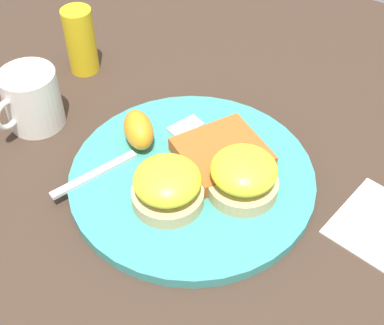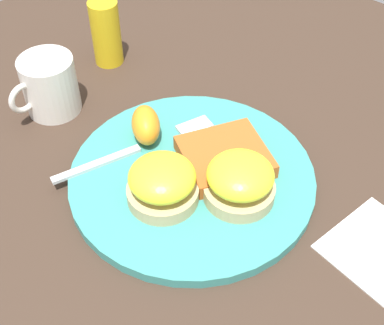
{
  "view_description": "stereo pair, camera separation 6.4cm",
  "coord_description": "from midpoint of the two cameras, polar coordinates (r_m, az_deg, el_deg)",
  "views": [
    {
      "loc": [
        0.37,
        0.24,
        0.49
      ],
      "look_at": [
        0.0,
        0.0,
        0.03
      ],
      "focal_mm": 50.0,
      "sensor_mm": 36.0,
      "label": 1
    },
    {
      "loc": [
        0.33,
        0.29,
        0.49
      ],
      "look_at": [
        0.0,
        0.0,
        0.03
      ],
      "focal_mm": 50.0,
      "sensor_mm": 36.0,
      "label": 2
    }
  ],
  "objects": [
    {
      "name": "cup",
      "position": [
        0.75,
        -12.66,
        7.9
      ],
      "size": [
        0.1,
        0.07,
        0.08
      ],
      "color": "silver",
      "rests_on": "ground_plane"
    },
    {
      "name": "ground_plane",
      "position": [
        0.66,
        2.75,
        -2.19
      ],
      "size": [
        1.1,
        1.1,
        0.0
      ],
      "primitive_type": "plane",
      "color": "#38281E"
    },
    {
      "name": "plate",
      "position": [
        0.66,
        2.77,
        -1.78
      ],
      "size": [
        0.3,
        0.3,
        0.01
      ],
      "primitive_type": "cylinder",
      "color": "teal",
      "rests_on": "ground_plane"
    },
    {
      "name": "orange_wedge",
      "position": [
        0.68,
        -2.3,
        3.89
      ],
      "size": [
        0.07,
        0.07,
        0.04
      ],
      "primitive_type": "ellipsoid",
      "rotation": [
        0.0,
        0.0,
        0.88
      ],
      "color": "orange",
      "rests_on": "plate"
    },
    {
      "name": "napkin",
      "position": [
        0.64,
        22.36,
        -8.89
      ],
      "size": [
        0.13,
        0.13,
        0.0
      ],
      "primitive_type": "cube",
      "rotation": [
        0.0,
        0.0,
        -0.16
      ],
      "color": "white",
      "rests_on": "ground_plane"
    },
    {
      "name": "hashbrown_patty",
      "position": [
        0.66,
        6.26,
        0.48
      ],
      "size": [
        0.13,
        0.13,
        0.02
      ],
      "primitive_type": "cube",
      "rotation": [
        0.0,
        0.0,
        -0.5
      ],
      "color": "#AD531F",
      "rests_on": "plate"
    },
    {
      "name": "sandwich_benedict_left",
      "position": [
        0.6,
        -0.05,
        -2.46
      ],
      "size": [
        0.08,
        0.08,
        0.05
      ],
      "color": "tan",
      "rests_on": "plate"
    },
    {
      "name": "fork",
      "position": [
        0.68,
        -2.32,
        1.69
      ],
      "size": [
        0.21,
        0.09,
        0.0
      ],
      "color": "silver",
      "rests_on": "plate"
    },
    {
      "name": "sandwich_benedict_right",
      "position": [
        0.61,
        8.1,
        -2.12
      ],
      "size": [
        0.08,
        0.08,
        0.05
      ],
      "color": "tan",
      "rests_on": "plate"
    },
    {
      "name": "condiment_bottle",
      "position": [
        0.83,
        -6.94,
        13.48
      ],
      "size": [
        0.04,
        0.04,
        0.1
      ],
      "primitive_type": "cylinder",
      "color": "gold",
      "rests_on": "ground_plane"
    }
  ]
}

